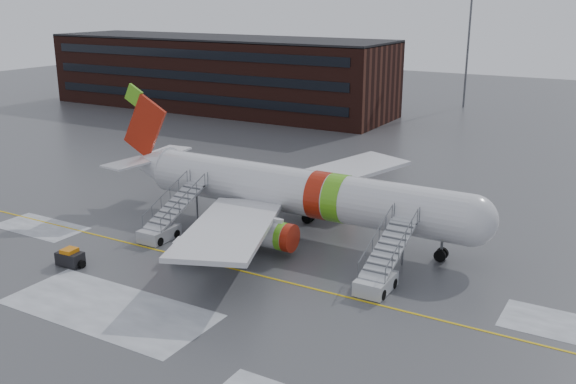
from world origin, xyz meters
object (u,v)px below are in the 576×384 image
Objects in this scene: airstair_aft at (165,225)px; baggage_tractor at (70,258)px; airstair_fwd at (380,272)px; pushback_tug at (189,251)px; airliner at (290,191)px.

baggage_tractor is (-2.18, -7.96, -0.52)m from airstair_aft.
airstair_fwd is 18.75m from airstair_aft.
airstair_aft is at bearing 148.62° from pushback_tug.
airstair_aft reaches higher than pushback_tug.
pushback_tug is at bearing -31.38° from airstair_aft.
airstair_fwd is 14.31m from pushback_tug.
airstair_aft is 3.06× the size of baggage_tractor.
airstair_fwd is at bearing 11.65° from pushback_tug.
airliner is at bearing 148.74° from airstair_fwd.
airliner is 11.21× the size of pushback_tug.
airliner is 12.81m from airstair_fwd.
airstair_fwd is at bearing 0.00° from airstair_aft.
baggage_tractor is at bearing -143.71° from pushback_tug.
airstair_aft reaches higher than baggage_tractor.
baggage_tractor is (-10.16, -14.50, -2.87)m from airliner.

